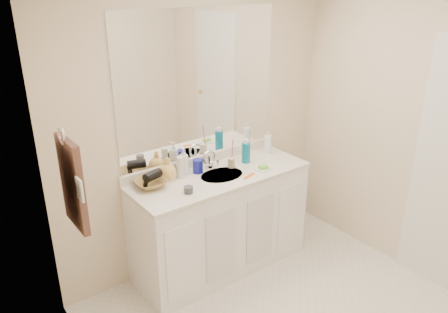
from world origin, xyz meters
name	(u,v)px	position (x,y,z in m)	size (l,w,h in m)	color
wall_back	(201,128)	(0.00, 1.30, 1.20)	(2.60, 0.02, 2.40)	beige
wall_left	(122,257)	(-1.30, 0.00, 1.20)	(0.02, 2.60, 2.40)	beige
wall_right	(433,139)	(1.30, 0.00, 1.20)	(0.02, 2.60, 2.40)	beige
vanity_cabinet	(220,222)	(0.00, 1.02, 0.42)	(1.50, 0.55, 0.85)	white
countertop	(220,176)	(0.00, 1.02, 0.86)	(1.52, 0.57, 0.03)	silver
backsplash	(202,160)	(0.00, 1.29, 0.92)	(1.52, 0.03, 0.08)	silver
sink_basin	(222,176)	(0.00, 1.00, 0.87)	(0.37, 0.37, 0.02)	#B4B29D
faucet	(209,162)	(0.00, 1.18, 0.94)	(0.02, 0.02, 0.11)	silver
mirror	(200,86)	(0.00, 1.29, 1.56)	(1.48, 0.01, 1.20)	white
blue_mug	(198,166)	(-0.13, 1.16, 0.94)	(0.08, 0.08, 0.11)	navy
tan_cup	(231,163)	(0.16, 1.08, 0.92)	(0.06, 0.06, 0.08)	#C7B78C
toothbrush	(232,150)	(0.17, 1.08, 1.03)	(0.01, 0.01, 0.20)	#F23F84
mouthwash_bottle	(246,153)	(0.32, 1.09, 0.97)	(0.07, 0.07, 0.18)	#0B6A89
clear_pump_bottle	(268,144)	(0.62, 1.14, 0.96)	(0.06, 0.06, 0.17)	white
soap_dish	(263,169)	(0.33, 0.87, 0.89)	(0.11, 0.09, 0.01)	white
green_soap	(263,167)	(0.33, 0.87, 0.90)	(0.07, 0.05, 0.03)	#6DCB31
orange_comb	(249,176)	(0.16, 0.85, 0.88)	(0.14, 0.03, 0.01)	orange
dark_jar	(188,190)	(-0.39, 0.90, 0.90)	(0.07, 0.07, 0.05)	#3B3C43
extra_white_bottle	(180,167)	(-0.29, 1.16, 0.97)	(0.05, 0.05, 0.18)	silver
soap_bottle_white	(184,161)	(-0.23, 1.21, 0.99)	(0.09, 0.09, 0.22)	white
soap_bottle_cream	(170,170)	(-0.37, 1.18, 0.95)	(0.07, 0.07, 0.15)	#FCECCD
soap_bottle_yellow	(168,169)	(-0.39, 1.20, 0.97)	(0.14, 0.14, 0.17)	#EAB65B
wicker_basket	(151,183)	(-0.57, 1.15, 0.91)	(0.24, 0.24, 0.06)	olive
hair_dryer	(153,175)	(-0.55, 1.15, 0.97)	(0.07, 0.07, 0.15)	black
towel_ring	(62,136)	(-1.27, 0.77, 1.55)	(0.11, 0.11, 0.01)	silver
hand_towel	(72,184)	(-1.25, 0.77, 1.25)	(0.04, 0.32, 0.55)	#39241E
switch_plate	(80,189)	(-1.27, 0.57, 1.30)	(0.01, 0.09, 0.13)	white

